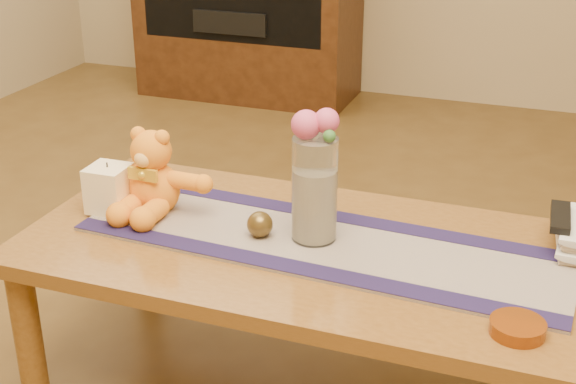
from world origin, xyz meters
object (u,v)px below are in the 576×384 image
(book_bottom, at_px, (556,243))
(amber_dish, at_px, (517,328))
(tv_remote, at_px, (560,217))
(pillar_candle, at_px, (109,188))
(bronze_ball, at_px, (260,224))
(teddy_bear, at_px, (154,171))
(glass_vase, at_px, (315,190))

(book_bottom, height_order, amber_dish, amber_dish)
(tv_remote, distance_m, amber_dish, 0.41)
(pillar_candle, bearing_deg, bronze_ball, -1.03)
(teddy_bear, bearing_deg, tv_remote, 9.81)
(glass_vase, relative_size, book_bottom, 1.17)
(bronze_ball, bearing_deg, book_bottom, 16.84)
(teddy_bear, relative_size, tv_remote, 1.96)
(pillar_candle, distance_m, book_bottom, 1.14)
(pillar_candle, height_order, glass_vase, glass_vase)
(glass_vase, relative_size, amber_dish, 2.32)
(glass_vase, relative_size, bronze_ball, 4.02)
(teddy_bear, xyz_separation_m, bronze_ball, (0.32, -0.06, -0.07))
(bronze_ball, relative_size, book_bottom, 0.29)
(pillar_candle, xyz_separation_m, tv_remote, (1.12, 0.19, 0.02))
(teddy_bear, relative_size, amber_dish, 2.79)
(pillar_candle, relative_size, tv_remote, 0.76)
(bronze_ball, height_order, amber_dish, bronze_ball)
(teddy_bear, bearing_deg, bronze_ball, -8.13)
(pillar_candle, bearing_deg, book_bottom, 10.19)
(glass_vase, bearing_deg, amber_dish, -25.42)
(glass_vase, bearing_deg, teddy_bear, 177.60)
(teddy_bear, height_order, book_bottom, teddy_bear)
(pillar_candle, height_order, tv_remote, pillar_candle)
(teddy_bear, bearing_deg, glass_vase, -0.63)
(tv_remote, bearing_deg, teddy_bear, -174.28)
(teddy_bear, bearing_deg, amber_dish, -13.47)
(book_bottom, relative_size, tv_remote, 1.39)
(pillar_candle, relative_size, book_bottom, 0.54)
(bronze_ball, bearing_deg, teddy_bear, 170.11)
(book_bottom, bearing_deg, amber_dish, -102.57)
(teddy_bear, height_order, pillar_candle, teddy_bear)
(glass_vase, height_order, amber_dish, glass_vase)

